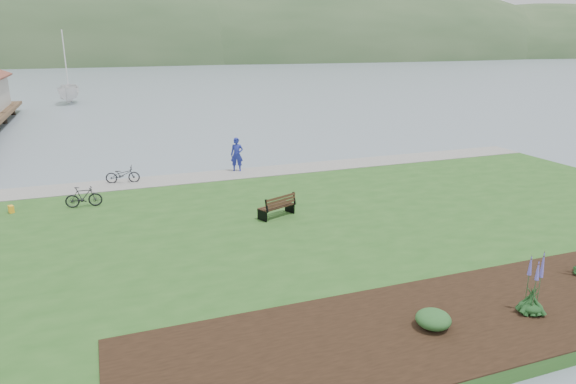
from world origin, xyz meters
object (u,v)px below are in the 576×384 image
person (237,152)px  bicycle_a (123,175)px  sailboat (70,103)px  park_bench (278,206)px

person → bicycle_a: (-6.10, -0.30, -0.67)m
sailboat → park_bench: bearing=-75.2°
person → sailboat: bearing=124.2°
person → bicycle_a: person is taller
bicycle_a → sailboat: (-3.77, 41.46, -0.84)m
park_bench → sailboat: (-9.44, 49.20, -0.89)m
person → sailboat: 42.35m
park_bench → person: (0.43, 8.04, 0.62)m
park_bench → bicycle_a: 9.59m
bicycle_a → park_bench: bearing=-133.6°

